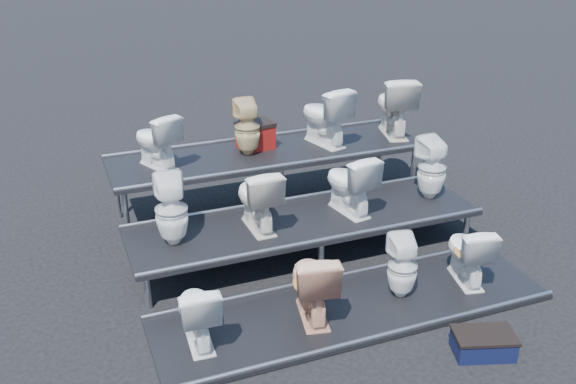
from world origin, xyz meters
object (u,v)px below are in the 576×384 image
object	(u,v)px
toilet_3	(468,252)
toilet_10	(324,115)
toilet_1	(312,283)
toilet_6	(349,183)
red_crate	(255,137)
toilet_9	(247,127)
toilet_4	(171,210)
step_stool	(483,345)
toilet_2	(402,266)
toilet_5	(257,198)
toilet_7	(432,168)
toilet_11	(394,105)
toilet_8	(156,140)
toilet_0	(197,312)

from	to	relation	value
toilet_3	toilet_10	world-z (taller)	toilet_10
toilet_1	toilet_3	size ratio (longest dim) A/B	1.11
toilet_3	toilet_6	world-z (taller)	toilet_6
toilet_1	red_crate	bearing A→B (deg)	-85.49
toilet_3	toilet_9	distance (m)	3.20
toilet_4	step_stool	distance (m)	3.47
toilet_4	toilet_2	bearing A→B (deg)	154.33
red_crate	step_stool	distance (m)	4.07
toilet_5	toilet_3	bearing A→B (deg)	145.69
toilet_5	toilet_7	size ratio (longest dim) A/B	0.95
toilet_7	step_stool	distance (m)	2.65
toilet_7	toilet_11	xyz separation A→B (m)	(0.17, 1.30, 0.43)
toilet_8	red_crate	size ratio (longest dim) A/B	1.60
toilet_0	toilet_10	size ratio (longest dim) A/B	0.85
toilet_3	toilet_4	size ratio (longest dim) A/B	0.88
toilet_5	toilet_11	distance (m)	2.84
toilet_3	toilet_11	bearing A→B (deg)	-88.35
toilet_5	toilet_6	distance (m)	1.16
step_stool	toilet_9	bearing A→B (deg)	124.64
toilet_2	step_stool	distance (m)	1.15
toilet_4	toilet_7	size ratio (longest dim) A/B	1.00
toilet_1	toilet_9	xyz separation A→B (m)	(0.18, 2.60, 0.78)
toilet_2	toilet_11	size ratio (longest dim) A/B	0.82
toilet_1	toilet_6	xyz separation A→B (m)	(1.03, 1.30, 0.39)
toilet_10	toilet_8	bearing A→B (deg)	-14.39
toilet_3	toilet_11	xyz separation A→B (m)	(0.50, 2.60, 0.88)
step_stool	toilet_5	bearing A→B (deg)	138.76
toilet_5	red_crate	xyz separation A→B (m)	(0.48, 1.48, 0.18)
toilet_2	toilet_3	bearing A→B (deg)	-168.63
toilet_5	step_stool	xyz separation A→B (m)	(1.43, -2.38, -0.74)
toilet_5	toilet_1	bearing A→B (deg)	94.65
toilet_5	toilet_2	bearing A→B (deg)	130.76
toilet_1	step_stool	bearing A→B (deg)	152.05
toilet_2	red_crate	world-z (taller)	red_crate
toilet_4	toilet_5	bearing A→B (deg)	-174.48
toilet_6	red_crate	distance (m)	1.64
toilet_1	toilet_10	distance (m)	3.01
toilet_4	toilet_7	xyz separation A→B (m)	(3.30, 0.00, -0.00)
toilet_3	red_crate	xyz separation A→B (m)	(-1.51, 2.78, 0.60)
toilet_3	toilet_8	xyz separation A→B (m)	(-2.86, 2.60, 0.80)
toilet_3	toilet_7	bearing A→B (deg)	-91.65
toilet_0	red_crate	world-z (taller)	red_crate
toilet_8	toilet_11	size ratio (longest dim) A/B	0.82
toilet_11	step_stool	size ratio (longest dim) A/B	1.55
toilet_5	toilet_10	distance (m)	1.96
toilet_6	red_crate	size ratio (longest dim) A/B	1.73
toilet_4	toilet_7	bearing A→B (deg)	-174.48
toilet_3	toilet_6	distance (m)	1.59
toilet_0	toilet_8	bearing A→B (deg)	-90.49
toilet_1	toilet_3	world-z (taller)	toilet_1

